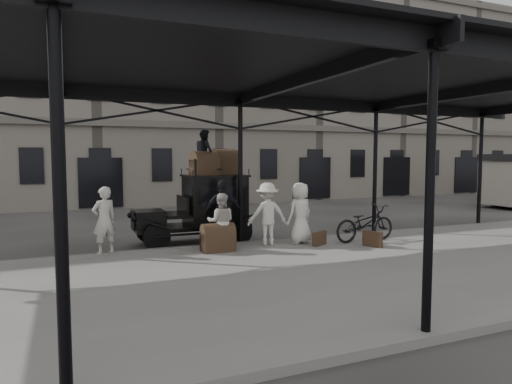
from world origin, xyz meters
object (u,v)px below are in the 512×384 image
bicycle (365,223)px  porter_left (104,220)px  steamer_trunk_roof_near (205,165)px  steamer_trunk_platform (218,240)px  taxi (205,205)px  porter_official (223,212)px

bicycle → porter_left: bearing=76.9°
porter_left → steamer_trunk_roof_near: bearing=177.3°
steamer_trunk_roof_near → steamer_trunk_platform: size_ratio=0.95×
bicycle → steamer_trunk_platform: (-4.64, 0.36, -0.24)m
taxi → steamer_trunk_roof_near: 1.31m
porter_official → porter_left: bearing=7.1°
taxi → porter_official: size_ratio=1.90×
taxi → steamer_trunk_roof_near: (-0.08, -0.25, 1.29)m
taxi → steamer_trunk_platform: 2.23m
porter_official → steamer_trunk_roof_near: size_ratio=2.28×
porter_left → bicycle: bearing=150.7°
porter_left → steamer_trunk_roof_near: steamer_trunk_roof_near is taller
porter_official → steamer_trunk_roof_near: (-0.28, 0.95, 1.38)m
taxi → steamer_trunk_platform: (-0.26, -2.09, -0.73)m
porter_official → bicycle: (4.17, -1.25, -0.40)m
porter_official → taxi: bearing=-73.4°
bicycle → steamer_trunk_platform: 4.66m
porter_left → steamer_trunk_roof_near: size_ratio=2.15×
bicycle → steamer_trunk_platform: bearing=81.9°
taxi → steamer_trunk_platform: size_ratio=4.10×
steamer_trunk_platform → bicycle: bearing=-4.1°
taxi → porter_official: 1.22m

